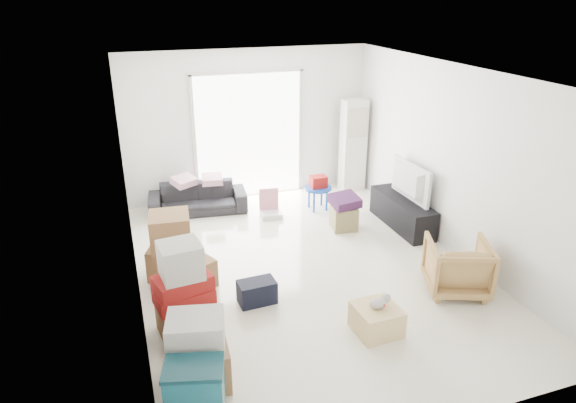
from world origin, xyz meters
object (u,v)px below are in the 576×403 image
(tv_console, at_px, (402,212))
(television, at_px, (404,195))
(sofa, at_px, (197,194))
(storage_bins, at_px, (195,393))
(armchair, at_px, (458,264))
(kids_table, at_px, (318,186))
(ottoman, at_px, (344,218))
(wood_crate, at_px, (376,319))
(ac_tower, at_px, (353,145))

(tv_console, xyz_separation_m, television, (0.00, 0.00, 0.31))
(sofa, bearing_deg, storage_bins, -93.24)
(armchair, relative_size, kids_table, 1.25)
(tv_console, bearing_deg, storage_bins, -142.05)
(armchair, bearing_deg, ottoman, -53.39)
(armchair, xyz_separation_m, wood_crate, (-1.39, -0.45, -0.22))
(ac_tower, distance_m, kids_table, 1.31)
(sofa, height_order, armchair, armchair)
(tv_console, relative_size, wood_crate, 2.98)
(ac_tower, height_order, storage_bins, ac_tower)
(television, bearing_deg, tv_console, -0.00)
(storage_bins, distance_m, kids_table, 5.04)
(sofa, relative_size, ottoman, 4.35)
(ac_tower, relative_size, kids_table, 2.83)
(ottoman, bearing_deg, tv_console, -13.10)
(ac_tower, height_order, armchair, ac_tower)
(television, relative_size, wood_crate, 2.14)
(ac_tower, distance_m, sofa, 3.08)
(ottoman, xyz_separation_m, kids_table, (-0.10, 0.89, 0.25))
(ottoman, distance_m, kids_table, 0.93)
(kids_table, bearing_deg, ottoman, -83.48)
(ac_tower, distance_m, armchair, 3.83)
(sofa, bearing_deg, wood_crate, -65.27)
(kids_table, bearing_deg, wood_crate, -101.17)
(storage_bins, xyz_separation_m, kids_table, (2.85, 4.15, 0.13))
(sofa, distance_m, wood_crate, 4.30)
(tv_console, distance_m, wood_crate, 2.97)
(wood_crate, bearing_deg, storage_bins, -163.46)
(sofa, height_order, kids_table, sofa)
(television, height_order, ottoman, television)
(storage_bins, height_order, wood_crate, storage_bins)
(ac_tower, relative_size, sofa, 1.04)
(storage_bins, distance_m, ottoman, 4.40)
(armchair, distance_m, kids_table, 3.13)
(storage_bins, bearing_deg, tv_console, 37.95)
(television, distance_m, ottoman, 1.04)
(armchair, bearing_deg, television, -79.00)
(television, distance_m, kids_table, 1.53)
(tv_console, distance_m, ottoman, 0.97)
(sofa, distance_m, armchair, 4.54)
(television, height_order, storage_bins, television)
(armchair, height_order, kids_table, armchair)
(television, distance_m, sofa, 3.52)
(television, xyz_separation_m, kids_table, (-1.05, 1.11, -0.11))
(tv_console, bearing_deg, television, 0.00)
(armchair, bearing_deg, wood_crate, 39.43)
(kids_table, bearing_deg, tv_console, -46.56)
(armchair, distance_m, wood_crate, 1.47)
(tv_console, bearing_deg, ac_tower, 91.56)
(ac_tower, relative_size, storage_bins, 2.87)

